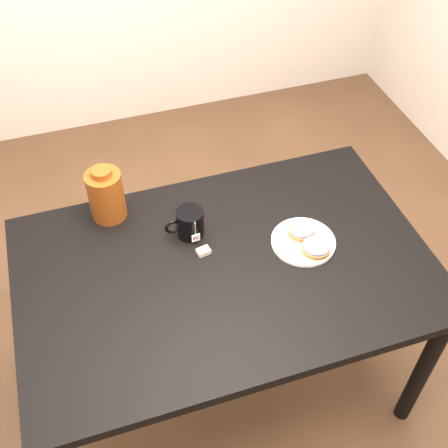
% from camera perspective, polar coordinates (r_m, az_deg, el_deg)
% --- Properties ---
extents(ground_plane, '(4.00, 4.00, 0.00)m').
position_cam_1_polar(ground_plane, '(2.53, 0.09, -15.07)').
color(ground_plane, brown).
extents(table, '(1.40, 0.90, 0.75)m').
position_cam_1_polar(table, '(1.97, 0.11, -5.72)').
color(table, black).
rests_on(table, ground_plane).
extents(plate, '(0.23, 0.23, 0.02)m').
position_cam_1_polar(plate, '(1.98, 8.06, -1.75)').
color(plate, white).
rests_on(plate, table).
extents(bagel_back, '(0.14, 0.14, 0.03)m').
position_cam_1_polar(bagel_back, '(1.99, 7.87, -0.61)').
color(bagel_back, brown).
rests_on(bagel_back, plate).
extents(bagel_front, '(0.13, 0.13, 0.03)m').
position_cam_1_polar(bagel_front, '(1.94, 9.35, -2.40)').
color(bagel_front, brown).
rests_on(bagel_front, plate).
extents(mug, '(0.15, 0.11, 0.11)m').
position_cam_1_polar(mug, '(1.96, -3.52, 0.11)').
color(mug, black).
rests_on(mug, table).
extents(teabag_pouch, '(0.05, 0.04, 0.02)m').
position_cam_1_polar(teabag_pouch, '(1.93, -2.10, -2.79)').
color(teabag_pouch, '#C6B793').
rests_on(teabag_pouch, table).
extents(bagel_package, '(0.16, 0.16, 0.22)m').
position_cam_1_polar(bagel_package, '(2.04, -11.89, 2.94)').
color(bagel_package, '#57230B').
rests_on(bagel_package, table).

